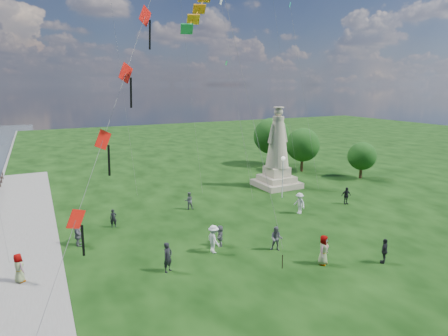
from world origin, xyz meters
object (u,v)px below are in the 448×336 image
person_3 (384,251)px  person_6 (113,218)px  lamppost (283,168)px  person_10 (19,270)px  person_7 (189,201)px  person_11 (220,235)px  statue (277,157)px  person_0 (168,257)px  person_2 (214,239)px  person_9 (346,196)px  person_4 (323,250)px  person_1 (276,239)px  person_8 (299,203)px  person_5 (78,233)px

person_3 → person_6: person_3 is taller
lamppost → person_10: 24.19m
person_7 → person_11: bearing=94.4°
statue → person_0: statue is taller
person_2 → person_9: (15.67, 3.87, -0.14)m
person_9 → person_10: person_10 is taller
lamppost → person_4: 14.44m
person_9 → person_7: bearing=171.4°
statue → lamppost: bearing=-117.5°
lamppost → person_0: (-15.08, -9.47, -2.09)m
person_7 → person_10: bearing=41.4°
person_1 → person_8: person_8 is taller
person_7 → person_8: 9.87m
person_3 → person_2: bearing=-68.3°
person_2 → person_7: (1.85, 9.19, -0.17)m
lamppost → person_2: (-11.50, -8.32, -2.06)m
person_8 → person_11: bearing=-78.5°
lamppost → person_1: size_ratio=2.45×
person_1 → person_10: (-15.49, 2.95, -0.00)m
statue → person_6: size_ratio=5.94×
person_3 → person_8: (1.06, 9.94, 0.12)m
statue → person_8: (-3.33, -8.34, -2.37)m
person_8 → person_11: size_ratio=1.25×
person_6 → person_4: bearing=-42.7°
person_2 → person_0: bearing=102.8°
person_2 → person_7: person_2 is taller
person_2 → person_9: person_2 is taller
person_1 → person_2: 4.27m
person_7 → person_11: (-0.97, -8.40, -0.04)m
person_3 → person_11: size_ratio=1.09×
person_5 → person_9: size_ratio=1.11×
person_2 → person_4: person_2 is taller
person_8 → person_4: bearing=-35.1°
person_6 → person_11: person_11 is taller
statue → person_3: statue is taller
person_2 → person_10: person_2 is taller
person_1 → person_11: size_ratio=1.14×
person_0 → person_3: size_ratio=1.14×
person_2 → person_7: bearing=-16.5°
person_5 → person_6: person_5 is taller
person_10 → statue: bearing=-95.4°
person_7 → statue: bearing=-155.1°
person_2 → person_7: 9.37m
person_4 → person_5: 16.75m
lamppost → person_11: lamppost is taller
person_6 → person_8: size_ratio=0.79×
person_1 → person_5: bearing=-170.2°
person_0 → person_11: size_ratio=1.24×
person_1 → person_2: (-3.94, 1.65, 0.10)m
statue → person_7: statue is taller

